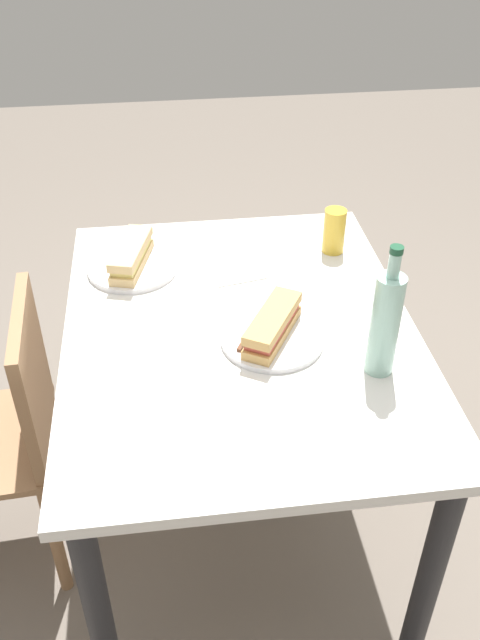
% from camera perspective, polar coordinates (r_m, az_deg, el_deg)
% --- Properties ---
extents(ground_plane, '(8.00, 8.00, 0.00)m').
position_cam_1_polar(ground_plane, '(2.28, 0.00, -16.18)').
color(ground_plane, '#6B6056').
extents(dining_table, '(1.13, 0.88, 0.77)m').
position_cam_1_polar(dining_table, '(1.80, 0.00, -3.47)').
color(dining_table, silver).
rests_on(dining_table, ground).
extents(chair_far, '(0.42, 0.42, 0.85)m').
position_cam_1_polar(chair_far, '(1.97, -18.98, -8.50)').
color(chair_far, '#936B47').
rests_on(chair_far, ground).
extents(plate_near, '(0.25, 0.25, 0.01)m').
position_cam_1_polar(plate_near, '(1.97, -8.92, 4.33)').
color(plate_near, white).
rests_on(plate_near, dining_table).
extents(baguette_sandwich_near, '(0.24, 0.13, 0.07)m').
position_cam_1_polar(baguette_sandwich_near, '(1.95, -9.03, 5.36)').
color(baguette_sandwich_near, '#DBB77A').
rests_on(baguette_sandwich_near, plate_near).
extents(knife_near, '(0.18, 0.01, 0.01)m').
position_cam_1_polar(knife_near, '(1.97, -10.56, 4.51)').
color(knife_near, silver).
rests_on(knife_near, plate_near).
extents(plate_far, '(0.25, 0.25, 0.01)m').
position_cam_1_polar(plate_far, '(1.68, 2.69, -1.54)').
color(plate_far, white).
rests_on(plate_far, dining_table).
extents(baguette_sandwich_far, '(0.23, 0.18, 0.07)m').
position_cam_1_polar(baguette_sandwich_far, '(1.65, 2.73, -0.41)').
color(baguette_sandwich_far, tan).
rests_on(baguette_sandwich_far, plate_far).
extents(knife_far, '(0.16, 0.09, 0.01)m').
position_cam_1_polar(knife_far, '(1.68, 0.75, -1.01)').
color(knife_far, silver).
rests_on(knife_far, plate_far).
extents(water_bottle, '(0.07, 0.07, 0.33)m').
position_cam_1_polar(water_bottle, '(1.55, 11.99, -0.22)').
color(water_bottle, '#99C6B7').
rests_on(water_bottle, dining_table).
extents(beer_glass, '(0.06, 0.06, 0.13)m').
position_cam_1_polar(beer_glass, '(2.02, 7.85, 7.36)').
color(beer_glass, gold).
rests_on(beer_glass, dining_table).
extents(paper_napkin, '(0.16, 0.16, 0.00)m').
position_cam_1_polar(paper_napkin, '(1.95, -0.39, 4.20)').
color(paper_napkin, white).
rests_on(paper_napkin, dining_table).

